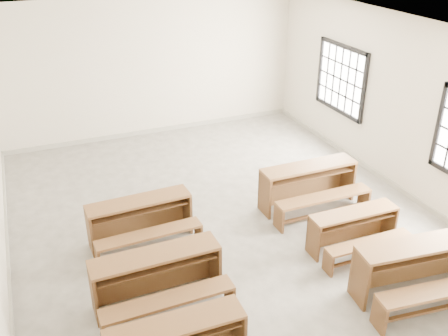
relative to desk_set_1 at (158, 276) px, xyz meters
name	(u,v)px	position (x,y,z in m)	size (l,w,h in m)	color
room	(229,101)	(1.70, 1.57, 1.69)	(8.50, 8.50, 3.20)	gray
desk_set_1	(158,276)	(0.00, 0.00, 0.00)	(1.72, 0.90, 0.77)	brown
desk_set_2	(141,218)	(0.15, 1.49, -0.02)	(1.66, 0.90, 0.74)	brown
desk_set_3	(418,266)	(3.32, -1.18, 0.01)	(1.84, 1.11, 0.78)	brown
desk_set_4	(354,228)	(3.16, 0.02, -0.07)	(1.45, 0.77, 0.65)	brown
desk_set_5	(309,183)	(3.19, 1.41, 0.01)	(1.76, 0.92, 0.79)	brown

